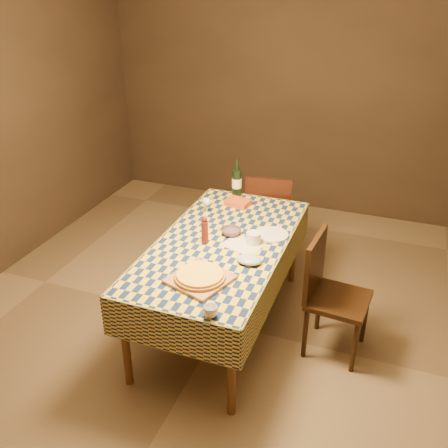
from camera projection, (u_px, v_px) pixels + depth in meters
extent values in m
plane|color=brown|center=(222.00, 324.00, 4.09)|extent=(5.00, 5.00, 0.00)
cube|color=#34271D|center=(301.00, 94.00, 5.55)|extent=(4.50, 0.10, 2.70)
cylinder|color=brown|center=(125.00, 341.00, 3.34)|extent=(0.06, 0.06, 0.75)
cylinder|color=brown|center=(232.00, 369.00, 3.11)|extent=(0.06, 0.06, 0.75)
cylinder|color=brown|center=(215.00, 232.00, 4.72)|extent=(0.06, 0.06, 0.75)
cylinder|color=brown|center=(294.00, 245.00, 4.49)|extent=(0.06, 0.06, 0.75)
cube|color=brown|center=(222.00, 246.00, 3.75)|extent=(0.90, 1.80, 0.03)
cube|color=olive|center=(222.00, 243.00, 3.74)|extent=(0.92, 1.82, 0.02)
cube|color=olive|center=(169.00, 333.00, 3.04)|extent=(0.94, 0.01, 0.30)
cube|color=olive|center=(257.00, 211.00, 4.57)|extent=(0.94, 0.01, 0.30)
cube|color=olive|center=(167.00, 249.00, 3.95)|extent=(0.01, 1.84, 0.30)
cube|color=olive|center=(281.00, 271.00, 3.66)|extent=(0.01, 1.84, 0.30)
cube|color=#A86F4F|center=(200.00, 279.00, 3.27)|extent=(0.45, 0.45, 0.02)
cylinder|color=#A4681B|center=(200.00, 276.00, 3.26)|extent=(0.45, 0.45, 0.02)
cylinder|color=gold|center=(200.00, 274.00, 3.25)|extent=(0.40, 0.40, 0.01)
cylinder|color=#511413|center=(205.00, 232.00, 3.69)|extent=(0.06, 0.06, 0.18)
sphere|color=#511413|center=(205.00, 219.00, 3.64)|extent=(0.04, 0.04, 0.04)
imported|color=#583E4A|center=(231.00, 232.00, 3.83)|extent=(0.17, 0.17, 0.05)
cylinder|color=silver|center=(207.00, 213.00, 4.17)|extent=(0.07, 0.07, 0.00)
cylinder|color=silver|center=(207.00, 209.00, 4.15)|extent=(0.01, 0.01, 0.07)
sphere|color=silver|center=(207.00, 202.00, 4.12)|extent=(0.07, 0.07, 0.07)
ellipsoid|color=#3F0718|center=(207.00, 203.00, 4.13)|extent=(0.05, 0.05, 0.03)
cylinder|color=black|center=(237.00, 183.00, 4.45)|extent=(0.10, 0.10, 0.24)
cylinder|color=black|center=(237.00, 165.00, 4.37)|extent=(0.04, 0.04, 0.10)
cylinder|color=#EEE1CB|center=(237.00, 183.00, 4.45)|extent=(0.10, 0.10, 0.09)
cylinder|color=silver|center=(254.00, 238.00, 3.70)|extent=(0.11, 0.11, 0.09)
cube|color=#BF4A19|center=(238.00, 202.00, 4.31)|extent=(0.23, 0.18, 0.05)
cylinder|color=silver|center=(272.00, 235.00, 3.83)|extent=(0.28, 0.28, 0.01)
imported|color=white|center=(210.00, 311.00, 2.93)|extent=(0.11, 0.11, 0.07)
cube|color=silver|center=(242.00, 245.00, 3.70)|extent=(0.33, 0.29, 0.00)
ellipsoid|color=#97AAC1|center=(249.00, 260.00, 3.46)|extent=(0.21, 0.19, 0.05)
cube|color=black|center=(269.00, 217.00, 4.83)|extent=(0.48, 0.48, 0.04)
cube|color=black|center=(268.00, 202.00, 4.54)|extent=(0.42, 0.10, 0.46)
cylinder|color=black|center=(288.00, 231.00, 5.06)|extent=(0.04, 0.04, 0.43)
cylinder|color=black|center=(253.00, 228.00, 5.13)|extent=(0.04, 0.04, 0.43)
cylinder|color=black|center=(285.00, 249.00, 4.75)|extent=(0.04, 0.04, 0.43)
cylinder|color=black|center=(248.00, 245.00, 4.81)|extent=(0.04, 0.04, 0.43)
cube|color=black|center=(339.00, 300.00, 3.62)|extent=(0.46, 0.46, 0.04)
cube|color=black|center=(315.00, 265.00, 3.58)|extent=(0.07, 0.42, 0.46)
cylinder|color=black|center=(354.00, 348.00, 3.52)|extent=(0.04, 0.04, 0.43)
cylinder|color=black|center=(365.00, 319.00, 3.81)|extent=(0.04, 0.04, 0.43)
cylinder|color=black|center=(305.00, 333.00, 3.65)|extent=(0.04, 0.04, 0.43)
cylinder|color=black|center=(319.00, 306.00, 3.94)|extent=(0.04, 0.04, 0.43)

